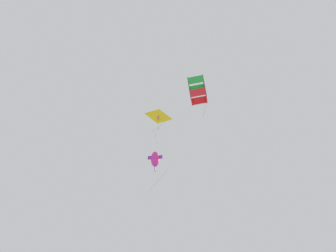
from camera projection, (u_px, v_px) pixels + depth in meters
kite_delta_far_centre at (158, 117)px, 23.54m from camera, size 1.93×1.27×4.09m
kite_box_low_drifter at (197, 90)px, 20.24m from camera, size 1.99×2.24×4.97m
kite_fish_near_right at (155, 159)px, 28.66m from camera, size 2.28×1.80×6.25m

